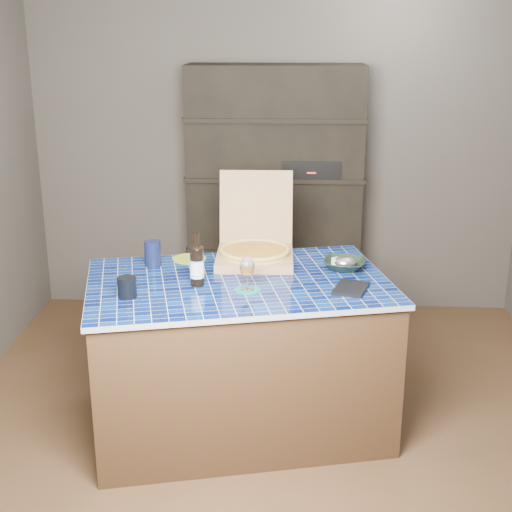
# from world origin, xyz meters

# --- Properties ---
(room) EXTENTS (3.50, 3.50, 3.50)m
(room) POSITION_xyz_m (0.00, 0.00, 1.25)
(room) COLOR brown
(room) RESTS_ON ground
(shelving_unit) EXTENTS (1.20, 0.41, 1.80)m
(shelving_unit) POSITION_xyz_m (0.00, 1.53, 0.90)
(shelving_unit) COLOR black
(shelving_unit) RESTS_ON floor
(kitchen_island) EXTENTS (1.67, 1.26, 0.82)m
(kitchen_island) POSITION_xyz_m (-0.14, -0.01, 0.41)
(kitchen_island) COLOR #422519
(kitchen_island) RESTS_ON floor
(pizza_box) EXTENTS (0.42, 0.51, 0.45)m
(pizza_box) POSITION_xyz_m (-0.07, 0.32, 0.89)
(pizza_box) COLOR tan
(pizza_box) RESTS_ON kitchen_island
(mead_bottle) EXTENTS (0.07, 0.07, 0.27)m
(mead_bottle) POSITION_xyz_m (-0.34, -0.09, 0.93)
(mead_bottle) COLOR black
(mead_bottle) RESTS_ON kitchen_island
(teal_trivet) EXTENTS (0.13, 0.13, 0.01)m
(teal_trivet) POSITION_xyz_m (-0.09, -0.15, 0.83)
(teal_trivet) COLOR #156E72
(teal_trivet) RESTS_ON kitchen_island
(wine_glass) EXTENTS (0.07, 0.07, 0.17)m
(wine_glass) POSITION_xyz_m (-0.09, -0.15, 0.94)
(wine_glass) COLOR white
(wine_glass) RESTS_ON teal_trivet
(tumbler) EXTENTS (0.09, 0.09, 0.10)m
(tumbler) POSITION_xyz_m (-0.65, -0.27, 0.87)
(tumbler) COLOR black
(tumbler) RESTS_ON kitchen_island
(dvd_case) EXTENTS (0.20, 0.24, 0.02)m
(dvd_case) POSITION_xyz_m (0.42, -0.11, 0.83)
(dvd_case) COLOR black
(dvd_case) RESTS_ON kitchen_island
(bowl) EXTENTS (0.26, 0.26, 0.05)m
(bowl) POSITION_xyz_m (0.40, 0.19, 0.85)
(bowl) COLOR black
(bowl) RESTS_ON kitchen_island
(foil_contents) EXTENTS (0.12, 0.10, 0.06)m
(foil_contents) POSITION_xyz_m (0.40, 0.19, 0.86)
(foil_contents) COLOR silver
(foil_contents) RESTS_ON bowl
(white_jar) EXTENTS (0.06, 0.06, 0.05)m
(white_jar) POSITION_xyz_m (0.37, 0.20, 0.85)
(white_jar) COLOR silver
(white_jar) RESTS_ON kitchen_island
(navy_cup) EXTENTS (0.09, 0.09, 0.14)m
(navy_cup) POSITION_xyz_m (-0.61, 0.20, 0.89)
(navy_cup) COLOR #0E1333
(navy_cup) RESTS_ON kitchen_island
(green_trivet) EXTENTS (0.18, 0.18, 0.01)m
(green_trivet) POSITION_xyz_m (-0.44, 0.32, 0.83)
(green_trivet) COLOR #91B426
(green_trivet) RESTS_ON kitchen_island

